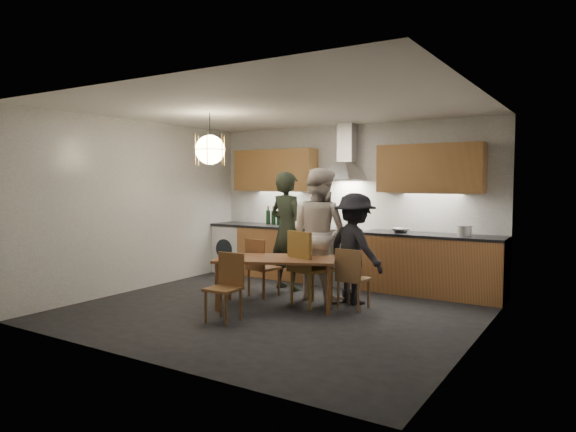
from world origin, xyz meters
The scene contains 17 objects.
ground centered at (0.00, 0.00, 0.00)m, with size 5.00×5.00×0.00m, color black.
room_shell centered at (0.00, 0.00, 1.71)m, with size 5.02×4.52×2.61m.
counter_run centered at (0.02, 1.95, 0.45)m, with size 5.00×0.62×0.90m.
range_stove centered at (0.00, 1.94, 0.44)m, with size 0.90×0.60×0.92m.
wall_fixtures centered at (0.00, 2.07, 1.87)m, with size 4.30×0.54×1.10m.
pendant_lamp centered at (-1.00, -0.10, 2.10)m, with size 0.43×0.43×0.70m.
dining_table centered at (-0.08, 0.13, 0.58)m, with size 1.75×1.37×0.66m.
chair_back_left centered at (-0.61, 0.51, 0.48)m, with size 0.45×0.45×0.85m.
chair_back_mid centered at (0.25, 0.35, 0.58)m, with size 0.59×0.59×1.02m.
chair_back_right centered at (0.83, 0.53, 0.46)m, with size 0.38×0.38×0.80m.
chair_front centered at (-0.23, -0.72, 0.46)m, with size 0.38×0.38×0.81m.
person_left centered at (-0.54, 1.15, 0.91)m, with size 0.66×0.43×1.82m, color black.
person_mid centered at (0.16, 0.88, 0.93)m, with size 0.90×0.70×1.86m, color beige.
person_right centered at (0.72, 0.88, 0.76)m, with size 0.98×0.56×1.51m, color black.
mixing_bowl centered at (1.00, 1.91, 0.93)m, with size 0.28×0.28×0.07m, color #BABABE.
stock_pot centered at (1.93, 1.93, 0.97)m, with size 0.20×0.20×0.14m, color #B6B6B9.
wine_bottles centered at (-1.22, 2.05, 1.06)m, with size 0.65×0.08×0.32m.
Camera 1 is at (3.62, -5.50, 1.69)m, focal length 32.00 mm.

